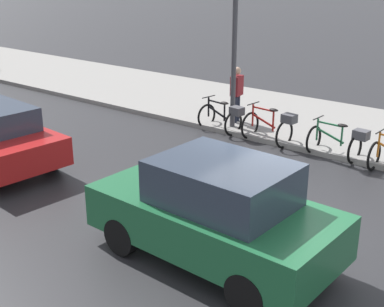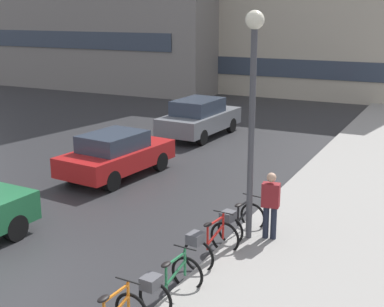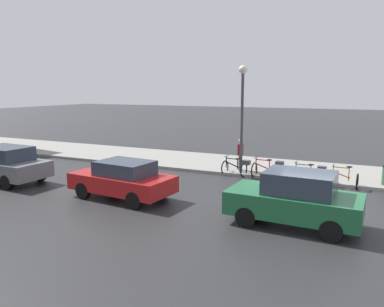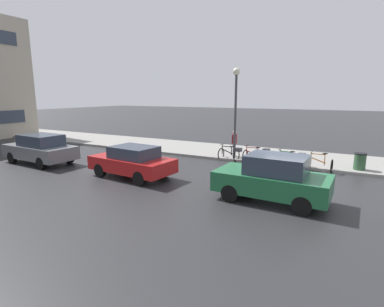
{
  "view_description": "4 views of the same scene",
  "coord_description": "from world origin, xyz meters",
  "views": [
    {
      "loc": [
        -8.07,
        -4.03,
        4.6
      ],
      "look_at": [
        -0.15,
        2.12,
        0.93
      ],
      "focal_mm": 50.0,
      "sensor_mm": 36.0,
      "label": 1
    },
    {
      "loc": [
        8.05,
        -7.03,
        5.28
      ],
      "look_at": [
        1.74,
        5.48,
        1.52
      ],
      "focal_mm": 50.0,
      "sensor_mm": 36.0,
      "label": 2
    },
    {
      "loc": [
        -13.31,
        -1.5,
        4.21
      ],
      "look_at": [
        1.45,
        5.37,
        1.38
      ],
      "focal_mm": 35.0,
      "sensor_mm": 36.0,
      "label": 3
    },
    {
      "loc": [
        -12.42,
        -2.0,
        3.82
      ],
      "look_at": [
        -0.19,
        4.5,
        1.09
      ],
      "focal_mm": 28.0,
      "sensor_mm": 36.0,
      "label": 4
    }
  ],
  "objects": [
    {
      "name": "pedestrian",
      "position": [
        4.47,
        4.09,
        0.98
      ],
      "size": [
        0.43,
        0.29,
        1.73
      ],
      "color": "#1E2333",
      "rests_on": "ground"
    },
    {
      "name": "car_red",
      "position": [
        -1.71,
        6.84,
        0.76
      ],
      "size": [
        2.23,
        4.21,
        1.48
      ],
      "color": "#AD1919",
      "rests_on": "ground"
    },
    {
      "name": "trash_bin",
      "position": [
        4.31,
        -2.57,
        0.49
      ],
      "size": [
        0.57,
        0.57,
        0.98
      ],
      "color": "#2D5133",
      "rests_on": "ground"
    },
    {
      "name": "streetlamp",
      "position": [
        4.02,
        3.92,
        3.56
      ],
      "size": [
        0.41,
        0.41,
        5.29
      ],
      "color": "#424247",
      "rests_on": "ground"
    },
    {
      "name": "bicycle_second",
      "position": [
        3.7,
        0.6,
        0.48
      ],
      "size": [
        0.79,
        1.44,
        0.95
      ],
      "color": "black",
      "rests_on": "ground"
    },
    {
      "name": "car_green",
      "position": [
        -1.86,
        0.31,
        0.85
      ],
      "size": [
        2.06,
        4.08,
        1.71
      ],
      "color": "#1E6038",
      "rests_on": "ground"
    },
    {
      "name": "sidewalk_kerb",
      "position": [
        6.0,
        10.0,
        0.07
      ],
      "size": [
        4.8,
        60.0,
        0.14
      ],
      "primitive_type": "cube",
      "color": "gray",
      "rests_on": "ground"
    },
    {
      "name": "car_grey",
      "position": [
        -1.83,
        13.28,
        0.83
      ],
      "size": [
        2.12,
        4.48,
        1.64
      ],
      "color": "slate",
      "rests_on": "ground"
    },
    {
      "name": "bicycle_third",
      "position": [
        3.66,
        2.46,
        0.5
      ],
      "size": [
        0.86,
        1.47,
        1.01
      ],
      "color": "black",
      "rests_on": "ground"
    },
    {
      "name": "bicycle_farthest",
      "position": [
        3.73,
        4.01,
        0.47
      ],
      "size": [
        0.87,
        1.42,
        0.94
      ],
      "color": "black",
      "rests_on": "ground"
    },
    {
      "name": "ground_plane",
      "position": [
        0.0,
        0.0,
        0.0
      ],
      "size": [
        140.0,
        140.0,
        0.0
      ],
      "primitive_type": "plane",
      "color": "#28282B"
    },
    {
      "name": "bicycle_nearest",
      "position": [
        3.49,
        -0.83,
        0.39
      ],
      "size": [
        0.75,
        1.15,
        0.99
      ],
      "color": "black",
      "rests_on": "ground"
    }
  ]
}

